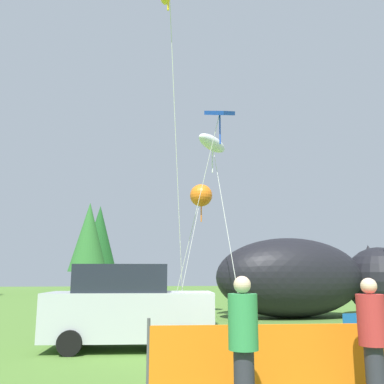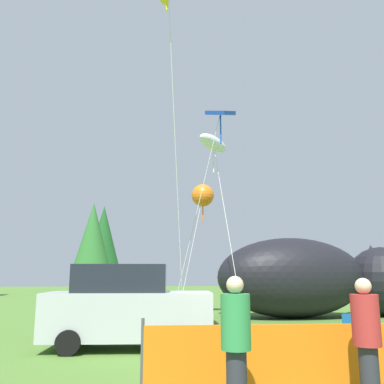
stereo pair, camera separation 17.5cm
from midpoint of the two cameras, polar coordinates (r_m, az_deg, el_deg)
The scene contains 11 objects.
ground_plane at distance 11.08m, azimuth 5.62°, elevation -20.60°, with size 120.00×120.00×0.00m, color #4C752D.
parked_car at distance 11.53m, azimuth -8.23°, elevation -14.99°, with size 4.35×2.11×2.13m.
folding_chair at distance 12.01m, azimuth 20.37°, elevation -16.66°, with size 0.59×0.59×0.90m.
inflatable_cat at distance 20.28m, azimuth 16.30°, elevation -11.25°, with size 9.46×3.88×3.48m.
spectator_in_green_shirt at distance 6.96m, azimuth 22.98°, elevation -17.34°, with size 0.40×0.40×1.82m.
spectator_in_yellow_shirt at distance 6.10m, azimuth 6.75°, elevation -18.99°, with size 0.40×0.40×1.85m.
kite_white_ghost at distance 18.62m, azimuth 3.13°, elevation 6.43°, with size 1.91×3.83×7.83m.
kite_orange_flower at distance 20.87m, azimuth 1.68°, elevation -0.47°, with size 1.89×1.95×6.21m.
kite_blue_box at distance 17.45m, azimuth 3.99°, elevation 9.96°, with size 2.56×1.40×8.55m.
horizon_tree_west at distance 48.49m, azimuth -11.66°, elevation -6.09°, with size 3.94×3.94×9.40m.
horizon_tree_mid at distance 43.75m, azimuth -13.00°, elevation -5.89°, with size 3.75×3.75×8.96m.
Camera 2 is at (-2.24, -10.68, 1.87)m, focal length 40.00 mm.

